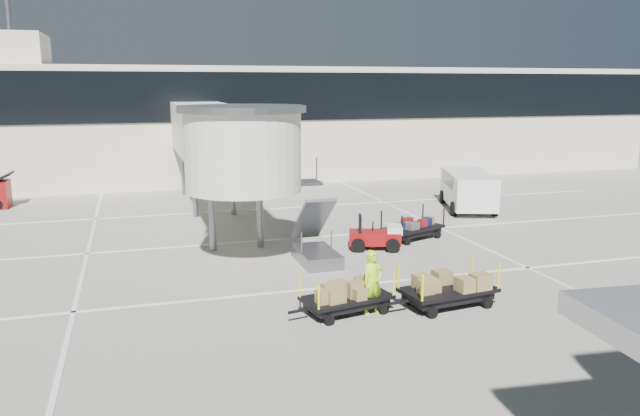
# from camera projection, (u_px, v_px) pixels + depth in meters

# --- Properties ---
(ground) EXTENTS (140.00, 140.00, 0.00)m
(ground) POSITION_uv_depth(u_px,v_px,m) (403.00, 301.00, 19.88)
(ground) COLOR #B4AFA0
(ground) RESTS_ON ground
(lane_markings) EXTENTS (40.00, 30.00, 0.02)m
(lane_markings) POSITION_uv_depth(u_px,v_px,m) (305.00, 236.00, 28.45)
(lane_markings) COLOR white
(lane_markings) RESTS_ON ground
(terminal) EXTENTS (64.00, 12.11, 15.20)m
(terminal) POSITION_uv_depth(u_px,v_px,m) (236.00, 121.00, 47.08)
(terminal) COLOR beige
(terminal) RESTS_ON ground
(jet_bridge) EXTENTS (5.70, 20.40, 6.03)m
(jet_bridge) POSITION_uv_depth(u_px,v_px,m) (221.00, 139.00, 29.42)
(jet_bridge) COLOR silver
(jet_bridge) RESTS_ON ground
(baggage_tug) EXTENTS (2.39, 1.95, 1.43)m
(baggage_tug) POSITION_uv_depth(u_px,v_px,m) (376.00, 237.00, 26.12)
(baggage_tug) COLOR maroon
(baggage_tug) RESTS_ON ground
(suitcase_cart) EXTENTS (3.47, 2.32, 1.35)m
(suitcase_cart) POSITION_uv_depth(u_px,v_px,m) (414.00, 229.00, 27.79)
(suitcase_cart) COLOR black
(suitcase_cart) RESTS_ON ground
(box_cart_near) EXTENTS (3.66, 1.82, 1.41)m
(box_cart_near) POSITION_uv_depth(u_px,v_px,m) (449.00, 289.00, 19.33)
(box_cart_near) COLOR black
(box_cart_near) RESTS_ON ground
(box_cart_far) EXTENTS (3.36, 1.83, 1.29)m
(box_cart_far) POSITION_uv_depth(u_px,v_px,m) (346.00, 297.00, 18.69)
(box_cart_far) COLOR black
(box_cart_far) RESTS_ON ground
(ground_worker) EXTENTS (0.82, 0.66, 1.97)m
(ground_worker) POSITION_uv_depth(u_px,v_px,m) (373.00, 282.00, 18.65)
(ground_worker) COLOR #ADF91A
(ground_worker) RESTS_ON ground
(minivan) EXTENTS (3.80, 5.81, 2.05)m
(minivan) POSITION_uv_depth(u_px,v_px,m) (468.00, 187.00, 34.43)
(minivan) COLOR white
(minivan) RESTS_ON ground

